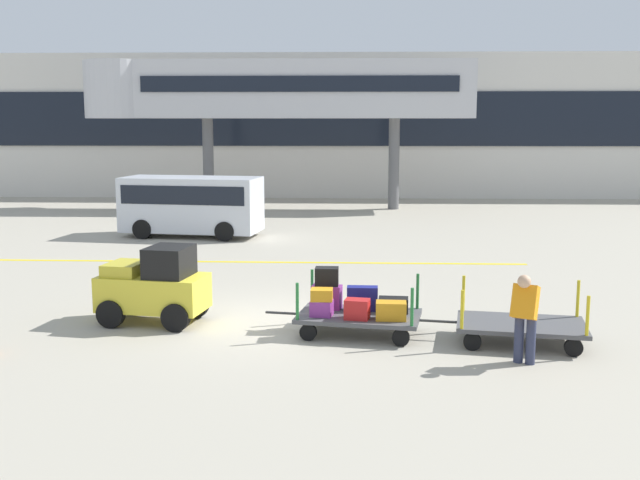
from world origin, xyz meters
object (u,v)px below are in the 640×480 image
at_px(baggage_tug, 155,286).
at_px(shuttle_van, 191,202).
at_px(baggage_cart_lead, 355,307).
at_px(safety_cone_near, 157,259).
at_px(baggage_cart_middle, 520,325).
at_px(baggage_handler, 525,314).

xyz_separation_m(baggage_tug, shuttle_van, (-1.60, 11.53, 0.48)).
height_order(baggage_cart_lead, shuttle_van, shuttle_van).
bearing_deg(safety_cone_near, baggage_cart_lead, -49.52).
distance_m(baggage_cart_lead, safety_cone_near, 8.33).
distance_m(baggage_cart_middle, safety_cone_near, 10.88).
height_order(baggage_tug, shuttle_van, shuttle_van).
height_order(baggage_tug, baggage_handler, baggage_tug).
bearing_deg(safety_cone_near, baggage_cart_middle, -39.21).
bearing_deg(baggage_cart_middle, safety_cone_near, 140.79).
xyz_separation_m(baggage_handler, safety_cone_near, (-8.21, 8.08, -0.59)).
distance_m(baggage_cart_lead, shuttle_van, 13.45).
bearing_deg(baggage_cart_middle, baggage_handler, -100.37).
relative_size(shuttle_van, safety_cone_near, 9.14).
relative_size(baggage_handler, safety_cone_near, 2.84).
bearing_deg(baggage_handler, shuttle_van, 121.15).
relative_size(baggage_cart_lead, shuttle_van, 0.61).
height_order(baggage_tug, baggage_cart_middle, baggage_tug).
bearing_deg(shuttle_van, baggage_cart_lead, -65.25).
bearing_deg(shuttle_van, baggage_cart_middle, -55.84).
xyz_separation_m(baggage_tug, safety_cone_near, (-1.37, 5.66, -0.48)).
bearing_deg(baggage_cart_lead, baggage_handler, -31.89).
distance_m(baggage_handler, shuttle_van, 16.30).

